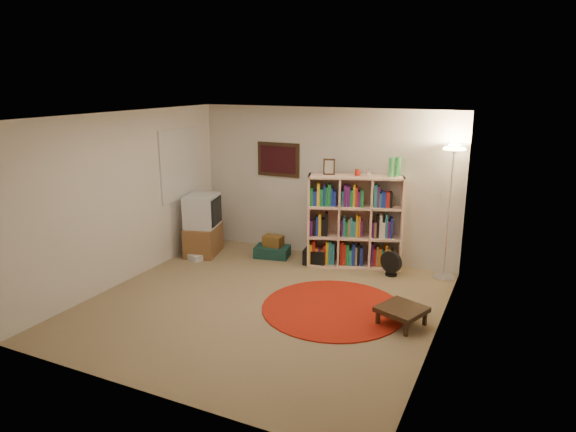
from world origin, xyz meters
name	(u,v)px	position (x,y,z in m)	size (l,w,h in m)	color
room	(259,213)	(-0.05, 0.05, 1.26)	(4.54, 4.54, 2.54)	#8B7552
bookshelf	(353,223)	(0.61, 1.97, 0.72)	(1.54, 0.89, 1.78)	beige
floor_lamp	(453,168)	(2.06, 2.01, 1.70)	(0.49, 0.49, 2.04)	white
floor_fan	(391,263)	(1.30, 1.77, 0.20)	(0.35, 0.23, 0.40)	black
tv_stand	(203,226)	(-1.89, 1.41, 0.50)	(0.67, 0.82, 1.05)	brown
dvd_box	(196,256)	(-1.85, 1.11, 0.05)	(0.36, 0.33, 0.10)	silver
suitcase	(272,252)	(-0.75, 1.77, 0.09)	(0.63, 0.48, 0.18)	#13342F
wicker_basket	(273,241)	(-0.74, 1.80, 0.27)	(0.32, 0.23, 0.18)	brown
duffel_bag	(315,256)	(0.05, 1.77, 0.13)	(0.40, 0.35, 0.25)	black
red_rug	(333,308)	(0.91, 0.28, 0.01)	(1.89, 1.89, 0.02)	#9C190B
side_table	(402,310)	(1.83, 0.21, 0.20)	(0.66, 0.66, 0.23)	black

